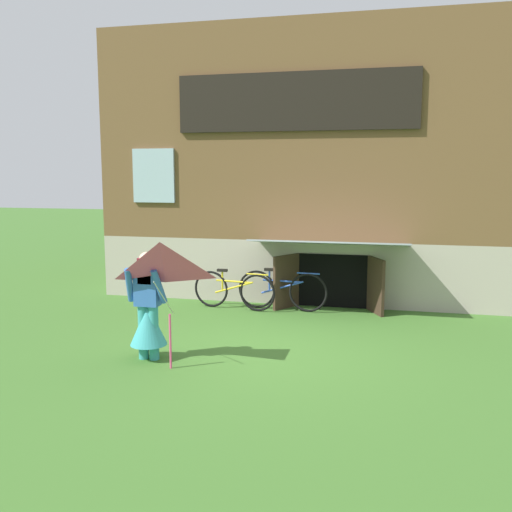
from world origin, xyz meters
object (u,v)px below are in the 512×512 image
at_px(kite, 161,278).
at_px(bicycle_yellow, 234,290).
at_px(bicycle_blue, 282,290).
at_px(person, 148,315).

xyz_separation_m(kite, bicycle_yellow, (-0.08, 3.75, -0.92)).
xyz_separation_m(kite, bicycle_blue, (0.84, 3.89, -0.91)).
xyz_separation_m(person, bicycle_yellow, (0.37, 3.18, -0.27)).
xyz_separation_m(person, kite, (0.45, -0.57, 0.65)).
bearing_deg(bicycle_blue, kite, -97.67).
relative_size(kite, bicycle_yellow, 0.97).
bearing_deg(person, bicycle_yellow, 63.62).
relative_size(bicycle_blue, bicycle_yellow, 1.05).
bearing_deg(person, kite, -71.52).
height_order(kite, bicycle_yellow, kite).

